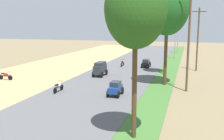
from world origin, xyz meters
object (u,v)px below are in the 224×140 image
(parked_motorbike_fifth, at_px, (6,76))
(motorbike_ahead_third, at_px, (59,87))
(median_tree_third, at_px, (167,13))
(utility_pole_far, at_px, (189,40))
(motorbike_ahead_fourth, at_px, (122,63))
(car_van_charcoal, at_px, (100,68))
(median_tree_nearest, at_px, (136,10))
(utility_pole_near, at_px, (198,38))
(car_hatchback_blue, at_px, (115,88))
(car_sedan_black, at_px, (146,63))
(streetlamp_near, at_px, (176,32))
(streetlamp_mid, at_px, (178,33))
(median_tree_second, at_px, (167,7))

(parked_motorbike_fifth, height_order, motorbike_ahead_third, motorbike_ahead_third)
(median_tree_third, xyz_separation_m, utility_pole_far, (2.65, -7.82, -2.77))
(median_tree_third, relative_size, utility_pole_far, 1.00)
(parked_motorbike_fifth, height_order, motorbike_ahead_fourth, motorbike_ahead_fourth)
(utility_pole_far, xyz_separation_m, car_van_charcoal, (-10.00, 4.18, -3.72))
(median_tree_nearest, distance_m, utility_pole_far, 11.77)
(utility_pole_far, height_order, car_van_charcoal, utility_pole_far)
(utility_pole_near, xyz_separation_m, car_van_charcoal, (-11.09, -7.46, -3.32))
(motorbike_ahead_third, bearing_deg, utility_pole_near, 51.70)
(median_tree_third, xyz_separation_m, car_hatchback_blue, (-3.22, -11.38, -6.77))
(median_tree_nearest, relative_size, motorbike_ahead_third, 4.93)
(car_sedan_black, xyz_separation_m, motorbike_ahead_fourth, (-3.48, -0.03, -0.17))
(streetlamp_near, relative_size, streetlamp_mid, 1.12)
(median_tree_second, distance_m, utility_pole_far, 4.19)
(car_hatchback_blue, relative_size, car_sedan_black, 0.89)
(streetlamp_mid, bearing_deg, median_tree_second, -89.65)
(parked_motorbike_fifth, distance_m, motorbike_ahead_third, 8.72)
(streetlamp_near, relative_size, motorbike_ahead_fourth, 4.59)
(median_tree_nearest, xyz_separation_m, utility_pole_near, (3.70, 22.92, -2.53))
(streetlamp_mid, distance_m, car_sedan_black, 21.18)
(median_tree_third, height_order, motorbike_ahead_fourth, median_tree_third)
(streetlamp_near, height_order, utility_pole_far, utility_pole_far)
(median_tree_third, xyz_separation_m, streetlamp_mid, (0.28, 24.79, -3.19))
(streetlamp_mid, xyz_separation_m, motorbike_ahead_fourth, (-6.88, -20.63, -3.75))
(parked_motorbike_fifth, height_order, car_hatchback_blue, car_hatchback_blue)
(car_sedan_black, bearing_deg, utility_pole_far, -64.34)
(car_hatchback_blue, distance_m, car_sedan_black, 15.56)
(streetlamp_mid, xyz_separation_m, car_hatchback_blue, (-3.50, -36.16, -3.58))
(utility_pole_near, xyz_separation_m, car_sedan_black, (-6.86, 0.37, -3.60))
(median_tree_second, relative_size, car_sedan_black, 4.66)
(median_tree_third, bearing_deg, car_hatchback_blue, -105.82)
(motorbike_ahead_fourth, bearing_deg, streetlamp_mid, 71.56)
(median_tree_nearest, bearing_deg, car_van_charcoal, 115.55)
(median_tree_second, xyz_separation_m, car_hatchback_blue, (-3.69, -5.43, -7.05))
(motorbike_ahead_third, distance_m, motorbike_ahead_fourth, 15.99)
(parked_motorbike_fifth, relative_size, median_tree_second, 0.17)
(streetlamp_mid, height_order, utility_pole_near, utility_pole_near)
(streetlamp_mid, bearing_deg, car_sedan_black, -99.37)
(parked_motorbike_fifth, bearing_deg, median_tree_third, 27.54)
(median_tree_third, relative_size, car_van_charcoal, 3.79)
(streetlamp_near, bearing_deg, utility_pole_near, -72.53)
(utility_pole_far, bearing_deg, median_tree_third, 108.71)
(parked_motorbike_fifth, height_order, car_sedan_black, car_sedan_black)
(median_tree_nearest, relative_size, car_van_charcoal, 3.69)
(median_tree_second, distance_m, streetlamp_near, 20.97)
(median_tree_third, height_order, car_van_charcoal, median_tree_third)
(utility_pole_far, height_order, car_hatchback_blue, utility_pole_far)
(streetlamp_near, bearing_deg, car_hatchback_blue, -97.62)
(median_tree_nearest, height_order, utility_pole_far, utility_pole_far)
(streetlamp_mid, bearing_deg, median_tree_nearest, -90.31)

